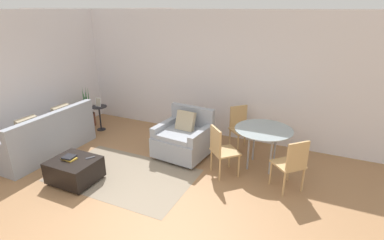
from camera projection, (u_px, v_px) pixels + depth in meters
ground_plane at (133, 218)px, 4.21m from camera, size 20.00×20.00×0.00m
wall_back at (218, 76)px, 6.53m from camera, size 12.00×0.06×2.75m
wall_left at (37, 78)px, 6.34m from camera, size 0.06×12.00×2.75m
area_rug at (124, 175)px, 5.28m from camera, size 2.43×1.52×0.01m
couch at (44, 139)px, 6.00m from camera, size 0.95×1.99×0.91m
armchair at (184, 139)px, 5.88m from camera, size 1.03×0.99×0.93m
ottoman at (75, 170)px, 5.03m from camera, size 0.75×0.66×0.41m
book_stack at (69, 158)px, 4.99m from camera, size 0.25×0.20×0.05m
tv_remote_primary at (90, 158)px, 5.03m from camera, size 0.12×0.15×0.01m
potted_plant at (88, 116)px, 7.43m from camera, size 0.34×0.34×1.01m
side_table at (100, 114)px, 7.10m from camera, size 0.36×0.36×0.59m
picture_frame at (98, 102)px, 7.00m from camera, size 0.16×0.07×0.20m
dining_table at (263, 134)px, 5.35m from camera, size 1.03×1.03×0.75m
dining_chair_near_left at (221, 148)px, 5.13m from camera, size 0.59×0.59×0.90m
dining_chair_near_right at (292, 162)px, 4.67m from camera, size 0.59×0.59×0.90m
dining_chair_far_left at (240, 125)px, 6.13m from camera, size 0.59×0.59×0.90m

